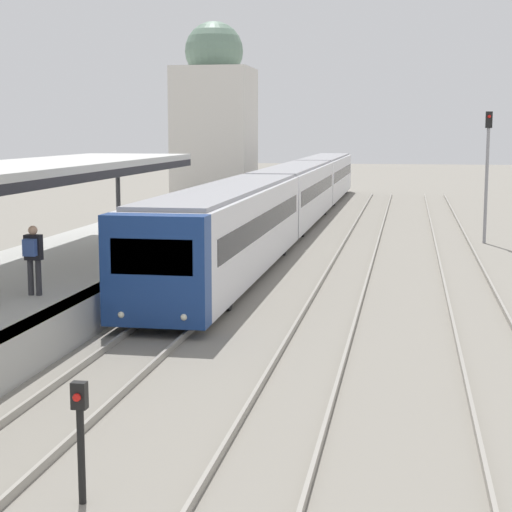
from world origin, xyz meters
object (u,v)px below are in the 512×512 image
object	(u,v)px
train_near	(294,192)
signal_mast_far	(487,162)
person_on_platform	(33,254)
signal_post_near	(80,428)

from	to	relation	value
train_near	signal_mast_far	size ratio (longest dim) A/B	8.81
person_on_platform	signal_post_near	xyz separation A→B (m)	(4.54, -8.55, -0.95)
person_on_platform	train_near	world-z (taller)	train_near
train_near	signal_post_near	world-z (taller)	train_near
train_near	signal_mast_far	distance (m)	10.97
train_near	signal_post_near	xyz separation A→B (m)	(1.70, -33.73, -0.65)
person_on_platform	signal_mast_far	size ratio (longest dim) A/B	0.29
person_on_platform	signal_mast_far	xyz separation A→B (m)	(11.99, 19.40, 1.53)
person_on_platform	signal_mast_far	distance (m)	22.86
train_near	signal_mast_far	bearing A→B (deg)	-32.26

